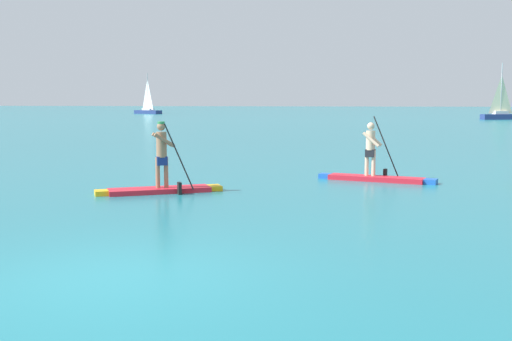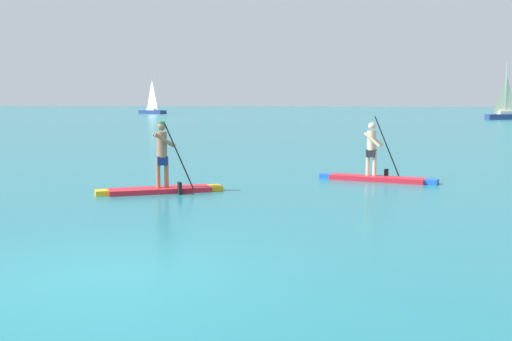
% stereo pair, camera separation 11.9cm
% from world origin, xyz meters
% --- Properties ---
extents(ground, '(440.00, 440.00, 0.00)m').
position_xyz_m(ground, '(0.00, 0.00, 0.00)').
color(ground, '#1E727F').
extents(paddleboarder_mid_center, '(3.01, 1.92, 1.81)m').
position_xyz_m(paddleboarder_mid_center, '(-1.82, 7.39, 0.34)').
color(paddleboarder_mid_center, red).
rests_on(paddleboarder_mid_center, ground).
extents(paddleboarder_far_right, '(3.40, 1.30, 1.86)m').
position_xyz_m(paddleboarder_far_right, '(3.54, 10.68, 0.31)').
color(paddleboarder_far_right, red).
rests_on(paddleboarder_far_right, ground).
extents(sailboat_left_horizon, '(5.42, 3.79, 6.78)m').
position_xyz_m(sailboat_left_horizon, '(-33.15, 93.60, 0.85)').
color(sailboat_left_horizon, navy).
rests_on(sailboat_left_horizon, ground).
extents(sailboat_right_horizon, '(4.74, 2.65, 6.68)m').
position_xyz_m(sailboat_right_horizon, '(18.93, 71.33, 0.87)').
color(sailboat_right_horizon, navy).
rests_on(sailboat_right_horizon, ground).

